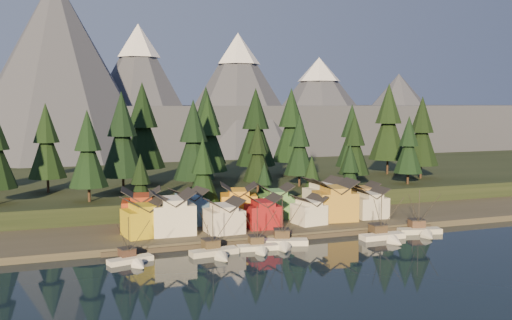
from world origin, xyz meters
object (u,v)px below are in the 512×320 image
object	(u,v)px
boat_3	(283,237)
house_front_0	(144,216)
house_back_0	(141,208)
house_back_1	(189,206)
boat_1	(216,246)
boat_6	(422,225)
boat_2	(259,242)
boat_5	(386,231)
boat_0	(132,254)
house_front_1	(172,211)

from	to	relation	value
boat_3	house_front_0	xyz separation A→B (m)	(-28.05, 13.86, 3.96)
house_back_0	house_back_1	world-z (taller)	house_back_0
boat_1	house_back_1	size ratio (longest dim) A/B	1.24
boat_3	boat_6	distance (m)	35.44
boat_2	house_back_0	size ratio (longest dim) A/B	1.02
boat_1	boat_5	size ratio (longest dim) A/B	0.95
boat_5	house_back_0	xyz separation A→B (m)	(-51.80, 23.45, 4.49)
boat_0	boat_5	bearing A→B (deg)	-15.68
boat_1	boat_5	bearing A→B (deg)	-5.47
boat_0	house_back_0	bearing A→B (deg)	61.42
house_back_0	boat_0	bearing A→B (deg)	-94.03
boat_5	house_front_0	xyz separation A→B (m)	(-52.29, 16.57, 3.91)
house_front_0	house_back_0	world-z (taller)	house_back_0
boat_6	house_front_1	xyz separation A→B (m)	(-57.02, 14.80, 4.48)
house_front_0	house_front_1	size ratio (longest dim) A/B	1.02
boat_0	boat_1	distance (m)	16.92
boat_3	house_front_0	size ratio (longest dim) A/B	1.23
boat_3	house_back_0	xyz separation A→B (m)	(-27.55, 20.74, 4.54)
boat_0	house_front_0	xyz separation A→B (m)	(4.86, 16.64, 4.22)
boat_1	house_front_1	size ratio (longest dim) A/B	1.15
house_back_1	house_front_1	bearing A→B (deg)	-134.75
boat_1	house_back_0	xyz separation A→B (m)	(-11.56, 23.63, 4.55)
boat_2	boat_3	bearing A→B (deg)	24.45
house_front_0	house_back_0	bearing A→B (deg)	75.50
boat_0	boat_5	xyz separation A→B (m)	(57.15, 0.07, 0.31)
boat_2	house_front_0	xyz separation A→B (m)	(-21.70, 15.91, 4.10)
boat_3	boat_2	bearing A→B (deg)	-144.77
boat_2	house_back_0	bearing A→B (deg)	139.51
boat_6	house_back_0	bearing A→B (deg)	173.77
boat_0	house_back_0	world-z (taller)	house_back_0
boat_3	house_front_1	bearing A→B (deg)	164.45
boat_2	house_back_0	xyz separation A→B (m)	(-21.20, 22.79, 4.68)
boat_2	boat_5	distance (m)	30.60
boat_0	boat_6	bearing A→B (deg)	-14.13
boat_1	house_back_0	distance (m)	26.69
boat_2	house_front_0	size ratio (longest dim) A/B	1.04
boat_6	house_back_1	size ratio (longest dim) A/B	1.28
boat_3	house_back_1	xyz separation A→B (m)	(-15.89, 22.19, 4.04)
boat_3	house_back_0	world-z (taller)	house_back_0
boat_0	house_back_0	distance (m)	24.59
house_back_1	house_front_0	bearing A→B (deg)	-155.66
boat_6	house_back_1	bearing A→B (deg)	168.52
boat_2	house_back_0	distance (m)	31.47
boat_0	boat_1	xyz separation A→B (m)	(16.92, -0.11, 0.25)
boat_1	house_back_0	world-z (taller)	house_back_0
boat_6	house_front_0	xyz separation A→B (m)	(-63.48, 14.70, 3.86)
boat_2	boat_5	bearing A→B (deg)	5.34
boat_6	house_front_0	bearing A→B (deg)	179.64
boat_0	boat_2	xyz separation A→B (m)	(26.55, 0.73, 0.12)
house_back_0	house_front_1	bearing A→B (deg)	-39.84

